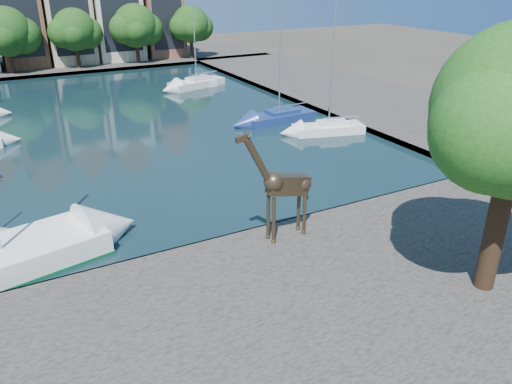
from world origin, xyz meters
TOP-DOWN VIEW (x-y plane):
  - ground at (0.00, 0.00)m, footprint 160.00×160.00m
  - water_basin at (0.00, 24.00)m, footprint 38.00×50.00m
  - near_quay at (0.00, -7.00)m, footprint 50.00×14.00m
  - far_quay at (0.00, 56.00)m, footprint 60.00×16.00m
  - right_quay at (25.00, 24.00)m, footprint 14.00×52.00m
  - townhouse_center at (-4.00, 55.99)m, footprint 5.44×9.18m
  - townhouse_east_inner at (2.00, 55.99)m, footprint 5.94×9.18m
  - townhouse_east_mid at (8.50, 55.99)m, footprint 6.43×9.18m
  - townhouse_east_end at (15.00, 55.99)m, footprint 5.44×9.18m
  - far_tree_mid_west at (-5.89, 50.49)m, footprint 7.80×6.00m
  - far_tree_mid_east at (2.10, 50.49)m, footprint 7.02×5.40m
  - far_tree_east at (10.11, 50.49)m, footprint 7.54×5.80m
  - far_tree_far_east at (18.09, 50.49)m, footprint 6.76×5.20m
  - giraffe_statue at (2.21, -1.51)m, footprint 3.93×0.75m
  - sailboat_right_a at (15.00, 12.36)m, footprint 6.08×3.50m
  - sailboat_right_b at (13.18, 17.32)m, footprint 6.67×2.64m
  - sailboat_right_c at (12.00, 33.88)m, footprint 6.99×4.12m
  - sailboat_right_d at (12.00, 33.85)m, footprint 4.56×1.88m

SIDE VIEW (x-z plane):
  - ground at x=0.00m, z-range 0.00..0.00m
  - water_basin at x=0.00m, z-range 0.00..0.08m
  - near_quay at x=0.00m, z-range 0.00..0.50m
  - far_quay at x=0.00m, z-range 0.00..0.50m
  - right_quay at x=25.00m, z-range 0.00..0.50m
  - sailboat_right_d at x=12.00m, z-range -3.88..5.07m
  - sailboat_right_b at x=13.18m, z-range -4.43..5.66m
  - sailboat_right_a at x=15.00m, z-range -4.48..5.73m
  - sailboat_right_c at x=12.00m, z-range -4.70..6.06m
  - giraffe_statue at x=2.21m, z-range 0.45..6.07m
  - far_tree_far_east at x=18.09m, z-range 1.40..8.76m
  - far_tree_mid_east at x=2.10m, z-range 1.37..8.89m
  - far_tree_east at x=10.11m, z-range 1.32..9.16m
  - far_tree_mid_west at x=-5.89m, z-range 1.29..9.29m
  - townhouse_east_end at x=15.00m, z-range -0.11..14.32m
  - townhouse_east_inner at x=2.00m, z-range -0.16..15.63m
  - townhouse_east_mid at x=8.50m, z-range -0.22..16.43m
  - townhouse_center at x=-4.00m, z-range -0.10..16.83m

